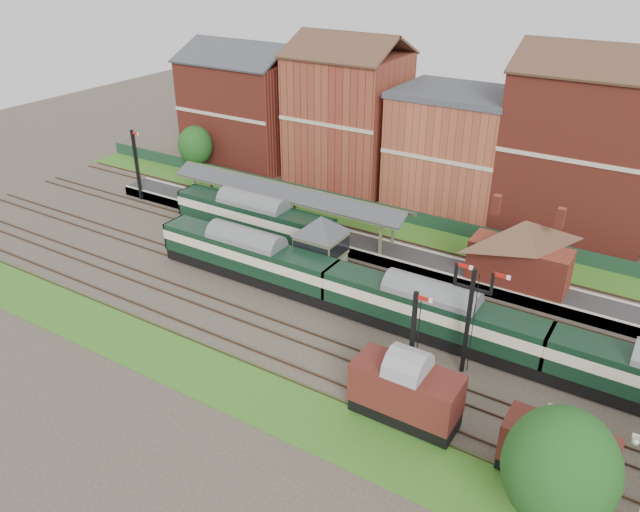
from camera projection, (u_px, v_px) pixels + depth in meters
The scene contains 19 objects.
ground at pixel (331, 305), 50.55m from camera, with size 160.00×160.00×0.00m, color #473D33.
grass_back at pixel (413, 233), 62.57m from camera, with size 90.00×4.50×0.06m, color #2D6619.
grass_front at pixel (239, 387), 41.52m from camera, with size 90.00×5.00×0.06m, color #2D6619.
fence at pixel (422, 220), 63.74m from camera, with size 90.00×0.12×1.50m, color #193823.
platform at pixel (339, 241), 60.00m from camera, with size 55.00×3.40×1.00m, color #2D2D2D.
signal_box at pixel (321, 246), 52.93m from camera, with size 5.40×5.40×6.00m.
brick_hut at pixel (406, 292), 50.10m from camera, with size 3.20×2.64×2.94m.
station_building at pixel (521, 251), 50.42m from camera, with size 8.10×8.10×5.90m.
canopy at pixel (287, 189), 60.92m from camera, with size 26.00×3.89×4.08m.
semaphore_bracket at pixel (470, 315), 40.88m from camera, with size 3.60×0.25×8.18m.
semaphore_platform_end at pixel (136, 164), 68.71m from camera, with size 1.23×0.25×8.00m.
semaphore_siding at pixel (412, 345), 38.66m from camera, with size 1.23×0.25×8.00m.
town_backdrop at pixel (452, 143), 66.19m from camera, with size 69.00×10.00×16.00m.
dmu_train at pixel (430, 311), 45.56m from camera, with size 50.66×2.67×3.89m.
platform_railcar at pixel (254, 218), 60.33m from camera, with size 17.21×2.71×3.96m.
goods_van_a at pixel (406, 391), 37.74m from camera, with size 6.60×2.86×4.00m.
goods_van_b at pixel (558, 452), 33.62m from camera, with size 5.88×2.55×3.57m.
tree_far at pixel (560, 469), 28.96m from camera, with size 5.41×5.41×7.90m.
tree_back at pixel (195, 145), 76.22m from camera, with size 4.18×4.18×6.11m.
Camera 1 is at (21.94, -36.93, 26.97)m, focal length 35.00 mm.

